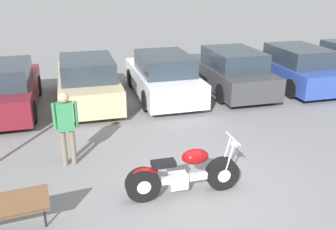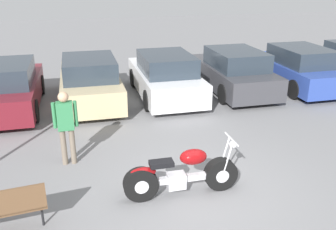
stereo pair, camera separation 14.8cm
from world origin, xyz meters
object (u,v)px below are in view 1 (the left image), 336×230
object	(u,v)px
motorcycle	(183,174)
parked_car_dark_grey	(230,71)
person_standing	(66,123)
parked_car_maroon	(4,89)
parked_car_champagne	(88,81)
parked_car_blue	(294,68)
parked_car_white	(163,76)

from	to	relation	value
motorcycle	parked_car_dark_grey	xyz separation A→B (m)	(3.62, 5.99, 0.27)
parked_car_dark_grey	person_standing	bearing A→B (deg)	-143.34
motorcycle	parked_car_maroon	size ratio (longest dim) A/B	0.51
parked_car_maroon	parked_car_champagne	world-z (taller)	same
parked_car_maroon	parked_car_dark_grey	bearing A→B (deg)	1.39
motorcycle	parked_car_blue	distance (m)	8.49
motorcycle	parked_car_maroon	bearing A→B (deg)	123.33
parked_car_champagne	parked_car_white	world-z (taller)	same
parked_car_blue	person_standing	distance (m)	9.14
parked_car_blue	motorcycle	bearing A→B (deg)	-135.96
person_standing	parked_car_champagne	bearing A→B (deg)	80.46
motorcycle	parked_car_champagne	xyz separation A→B (m)	(-1.34, 5.97, 0.27)
person_standing	parked_car_maroon	bearing A→B (deg)	113.73
parked_car_blue	person_standing	size ratio (longest dim) A/B	2.62
parked_car_champagne	parked_car_blue	xyz separation A→B (m)	(7.44, -0.07, 0.00)
parked_car_maroon	parked_car_blue	size ratio (longest dim) A/B	1.00
parked_car_white	parked_car_blue	size ratio (longest dim) A/B	1.00
motorcycle	parked_car_blue	world-z (taller)	parked_car_blue
motorcycle	parked_car_white	bearing A→B (deg)	79.15
parked_car_champagne	person_standing	size ratio (longest dim) A/B	2.62
parked_car_white	motorcycle	bearing A→B (deg)	-100.85
parked_car_blue	parked_car_white	bearing A→B (deg)	179.52
parked_car_maroon	parked_car_blue	world-z (taller)	same
motorcycle	parked_car_maroon	world-z (taller)	parked_car_maroon
parked_car_maroon	person_standing	bearing A→B (deg)	-66.27
motorcycle	parked_car_champagne	world-z (taller)	parked_car_champagne
parked_car_maroon	parked_car_blue	bearing A→B (deg)	0.50
parked_car_maroon	parked_car_dark_grey	size ratio (longest dim) A/B	1.00
parked_car_white	parked_car_blue	xyz separation A→B (m)	(4.96, -0.04, 0.00)
motorcycle	parked_car_maroon	distance (m)	6.96
parked_car_white	parked_car_dark_grey	distance (m)	2.48
motorcycle	parked_car_white	size ratio (longest dim) A/B	0.51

